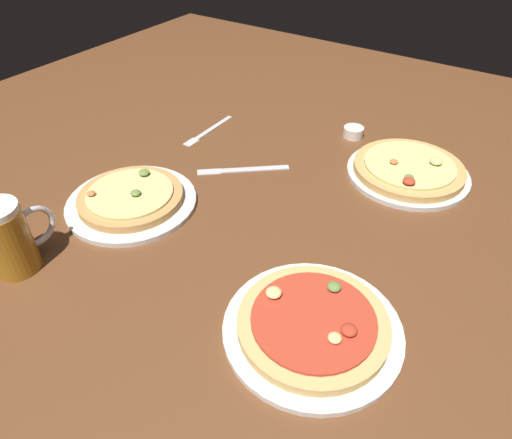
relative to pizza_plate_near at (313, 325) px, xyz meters
name	(u,v)px	position (x,y,z in m)	size (l,w,h in m)	color
ground_plane	(256,232)	(-0.23, 0.18, -0.03)	(2.40, 2.40, 0.03)	brown
pizza_plate_near	(313,325)	(0.00, 0.00, 0.00)	(0.30, 0.30, 0.05)	silver
pizza_plate_far	(408,170)	(-0.03, 0.55, 0.00)	(0.30, 0.30, 0.05)	silver
pizza_plate_side	(131,199)	(-0.51, 0.08, 0.00)	(0.30, 0.30, 0.05)	silver
beer_mug_dark	(9,238)	(-0.55, -0.18, 0.06)	(0.08, 0.14, 0.15)	#9E6619
ramekin_sauce	(353,132)	(-0.23, 0.66, 0.00)	(0.06, 0.06, 0.03)	silver
fork_left	(208,131)	(-0.59, 0.46, -0.01)	(0.03, 0.21, 0.01)	silver
knife_right	(243,169)	(-0.39, 0.34, -0.01)	(0.19, 0.17, 0.01)	silver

